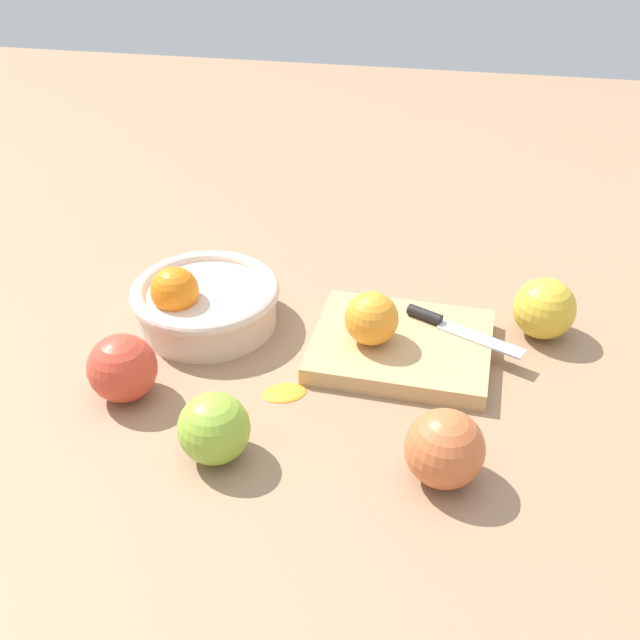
# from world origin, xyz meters

# --- Properties ---
(ground_plane) EXTENTS (2.40, 2.40, 0.00)m
(ground_plane) POSITION_xyz_m (0.00, 0.00, 0.00)
(ground_plane) COLOR #997556
(bowl) EXTENTS (0.19, 0.19, 0.09)m
(bowl) POSITION_xyz_m (-0.18, 0.06, 0.03)
(bowl) COLOR beige
(bowl) RESTS_ON ground_plane
(cutting_board) EXTENTS (0.22, 0.19, 0.02)m
(cutting_board) POSITION_xyz_m (0.08, 0.04, 0.01)
(cutting_board) COLOR tan
(cutting_board) RESTS_ON ground_plane
(orange_on_board) EXTENTS (0.06, 0.06, 0.06)m
(orange_on_board) POSITION_xyz_m (0.04, 0.03, 0.06)
(orange_on_board) COLOR orange
(orange_on_board) RESTS_ON cutting_board
(knife) EXTENTS (0.15, 0.08, 0.01)m
(knife) POSITION_xyz_m (0.13, 0.07, 0.03)
(knife) COLOR silver
(knife) RESTS_ON cutting_board
(apple_front_right) EXTENTS (0.08, 0.08, 0.08)m
(apple_front_right) POSITION_xyz_m (0.14, -0.16, 0.04)
(apple_front_right) COLOR #CC6638
(apple_front_right) RESTS_ON ground_plane
(apple_front_left) EXTENTS (0.08, 0.08, 0.08)m
(apple_front_left) POSITION_xyz_m (-0.23, -0.09, 0.04)
(apple_front_left) COLOR #D6422D
(apple_front_left) RESTS_ON ground_plane
(apple_front_left_2) EXTENTS (0.08, 0.08, 0.08)m
(apple_front_left_2) POSITION_xyz_m (-0.10, -0.17, 0.04)
(apple_front_left_2) COLOR #8EB738
(apple_front_left_2) RESTS_ON ground_plane
(apple_back_right) EXTENTS (0.08, 0.08, 0.08)m
(apple_back_right) POSITION_xyz_m (0.25, 0.11, 0.04)
(apple_back_right) COLOR gold
(apple_back_right) RESTS_ON ground_plane
(citrus_peel) EXTENTS (0.06, 0.05, 0.01)m
(citrus_peel) POSITION_xyz_m (-0.05, -0.06, 0.00)
(citrus_peel) COLOR orange
(citrus_peel) RESTS_ON ground_plane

